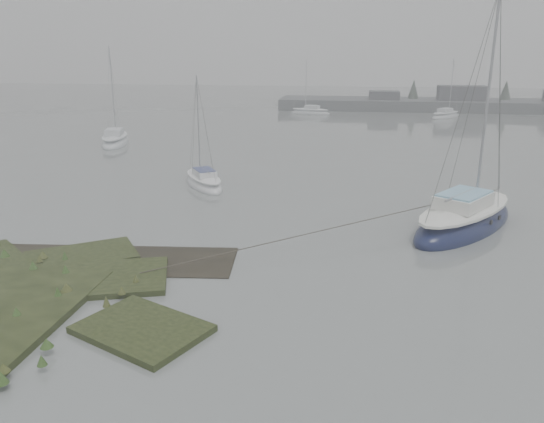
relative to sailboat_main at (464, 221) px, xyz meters
The scene contains 7 objects.
ground 22.52m from the sailboat_main, 120.18° to the left, with size 160.00×160.00×0.00m, color slate.
far_shoreline 53.66m from the sailboat_main, 73.18° to the left, with size 60.00×8.00×4.15m.
sailboat_main is the anchor object (origin of this frame).
sailboat_white 14.94m from the sailboat_main, 157.25° to the left, with size 4.01×4.96×6.88m.
sailboat_far_a 31.52m from the sailboat_main, 143.41° to the left, with size 3.65×6.52×8.75m.
sailboat_far_b 42.95m from the sailboat_main, 82.45° to the left, with size 4.65×5.14×7.39m.
sailboat_far_c 45.17m from the sailboat_main, 103.65° to the left, with size 5.36×2.92×7.20m.
Camera 1 is at (6.23, -13.24, 7.70)m, focal length 35.00 mm.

